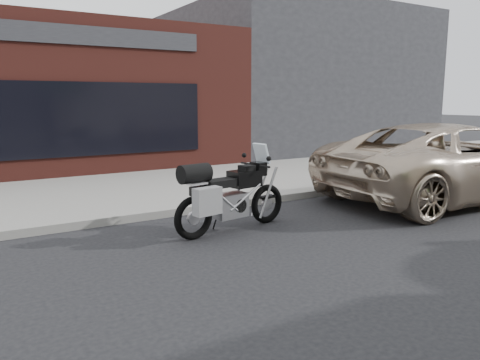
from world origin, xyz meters
TOP-DOWN VIEW (x-y plane):
  - ground at (0.00, 0.00)m, footprint 120.00×120.00m
  - near_sidewalk at (0.00, 7.00)m, footprint 44.00×6.00m
  - storefront at (-2.00, 13.98)m, footprint 14.00×10.07m
  - neighbour_building at (10.00, 14.00)m, footprint 10.00×10.00m
  - motorcycle at (0.37, 2.55)m, footprint 2.32×0.97m
  - minivan at (5.97, 2.29)m, footprint 6.36×3.27m

SIDE VIEW (x-z plane):
  - ground at x=0.00m, z-range 0.00..0.00m
  - near_sidewalk at x=0.00m, z-range 0.00..0.15m
  - motorcycle at x=0.37m, z-range -0.10..1.37m
  - minivan at x=5.97m, z-range 0.00..1.72m
  - storefront at x=-2.00m, z-range 0.00..4.50m
  - neighbour_building at x=10.00m, z-range 0.00..6.00m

